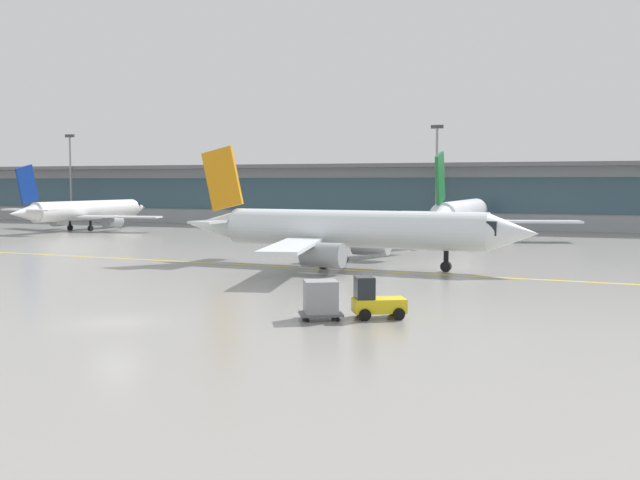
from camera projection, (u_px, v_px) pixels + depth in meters
name	position (u px, v px, depth m)	size (l,w,h in m)	color
ground_plane	(116.00, 322.00, 36.48)	(400.00, 400.00, 0.00)	gray
taxiway_centreline_stripe	(346.00, 270.00, 58.46)	(110.00, 0.36, 0.01)	yellow
terminal_concourse	(451.00, 195.00, 113.59)	(196.76, 11.00, 9.60)	#9EA3A8
gate_airplane_0	(86.00, 211.00, 107.14)	(25.55, 27.52, 9.11)	white
gate_airplane_1	(461.00, 214.00, 90.60)	(28.28, 30.29, 10.07)	silver
taxiing_regional_jet	(350.00, 230.00, 60.25)	(29.94, 27.82, 9.92)	white
baggage_tug	(375.00, 300.00, 37.58)	(2.95, 2.51, 2.10)	yellow
cargo_dolly_lead	(321.00, 298.00, 37.22)	(2.61, 2.40, 1.94)	#595B60
apron_light_mast_0	(71.00, 174.00, 129.77)	(1.80, 0.36, 15.02)	gray
apron_light_mast_1	(437.00, 173.00, 108.04)	(1.80, 0.36, 14.99)	gray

